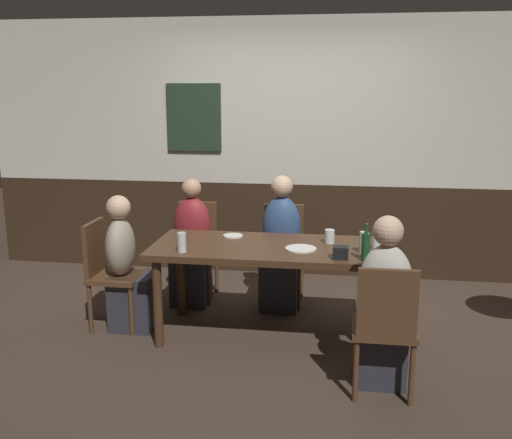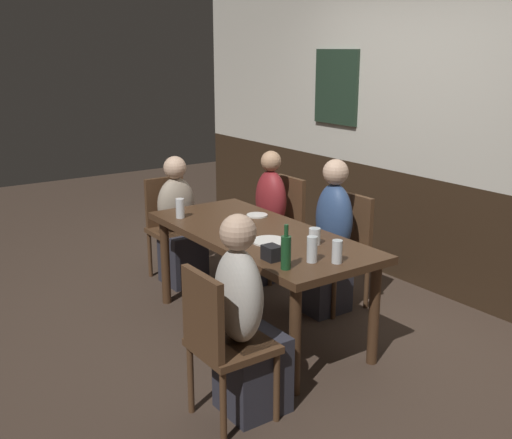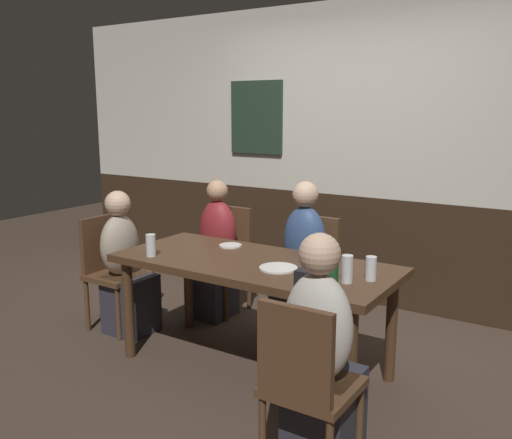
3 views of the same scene
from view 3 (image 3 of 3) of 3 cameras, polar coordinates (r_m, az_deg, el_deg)
ground_plane at (r=3.82m, az=-0.24°, el=-15.04°), size 12.00×12.00×0.00m
wall_back at (r=4.91m, az=10.30°, el=6.55°), size 6.40×0.13×2.60m
dining_table at (r=3.58m, az=-0.24°, el=-5.56°), size 1.84×0.80×0.74m
chair_mid_far at (r=4.30m, az=5.71°, el=-4.93°), size 0.40×0.40×0.88m
chair_head_west at (r=4.46m, az=-14.83°, el=-4.66°), size 0.40×0.40×0.88m
chair_right_near at (r=2.60m, az=5.14°, el=-16.21°), size 0.40×0.40×0.88m
chair_left_far at (r=4.71m, az=-3.10°, el=-3.45°), size 0.40×0.40×0.88m
person_mid_far at (r=4.16m, az=4.70°, el=-5.44°), size 0.34×0.37×1.18m
person_head_west at (r=4.36m, az=-13.34°, el=-5.46°), size 0.37×0.34×1.10m
person_right_near at (r=2.74m, az=6.77°, el=-15.01°), size 0.34×0.37×1.16m
person_left_far at (r=4.59m, az=-4.29°, el=-4.16°), size 0.34×0.37×1.13m
pint_glass_amber at (r=3.71m, az=-10.82°, el=-2.74°), size 0.07×0.07×0.15m
tumbler_water at (r=3.45m, az=7.10°, el=-4.05°), size 0.08×0.08×0.11m
pint_glass_stout at (r=3.21m, az=11.80°, el=-5.14°), size 0.06×0.06×0.14m
tumbler_short at (r=3.14m, az=9.41°, el=-5.18°), size 0.06×0.06×0.16m
beer_bottle_green at (r=2.95m, az=7.98°, el=-5.54°), size 0.06×0.06×0.27m
plate_white_large at (r=3.38m, az=2.32°, el=-5.04°), size 0.23×0.23×0.01m
plate_white_small at (r=3.92m, az=-2.66°, el=-2.70°), size 0.16×0.16×0.01m
condiment_caddy at (r=3.06m, az=5.22°, el=-6.05°), size 0.11×0.09×0.09m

